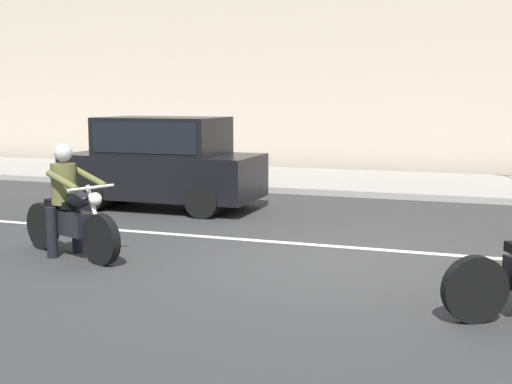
# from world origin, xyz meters

# --- Properties ---
(ground_plane) EXTENTS (80.00, 80.00, 0.00)m
(ground_plane) POSITION_xyz_m (0.00, 0.00, 0.00)
(ground_plane) COLOR #2D2D2D
(sidewalk_slab) EXTENTS (40.00, 4.40, 0.14)m
(sidewalk_slab) POSITION_xyz_m (0.00, 8.00, 0.07)
(sidewalk_slab) COLOR gray
(sidewalk_slab) RESTS_ON ground_plane
(lane_marking_stripe) EXTENTS (18.00, 0.14, 0.01)m
(lane_marking_stripe) POSITION_xyz_m (-0.47, 0.90, 0.00)
(lane_marking_stripe) COLOR silver
(lane_marking_stripe) RESTS_ON ground_plane
(motorcycle_with_rider_olive) EXTENTS (1.98, 0.97, 1.56)m
(motorcycle_with_rider_olive) POSITION_xyz_m (-3.45, -0.90, 0.64)
(motorcycle_with_rider_olive) COLOR black
(motorcycle_with_rider_olive) RESTS_ON ground_plane
(parked_hatchback_black) EXTENTS (3.80, 1.76, 1.80)m
(parked_hatchback_black) POSITION_xyz_m (-4.10, 3.14, 0.93)
(parked_hatchback_black) COLOR black
(parked_hatchback_black) RESTS_ON ground_plane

